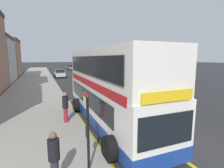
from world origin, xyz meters
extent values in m
plane|color=#28282B|center=(0.00, 32.00, 0.00)|extent=(260.00, 260.00, 0.00)
cube|color=gray|center=(-7.00, 32.00, 0.07)|extent=(6.00, 76.00, 0.14)
cube|color=white|center=(-2.45, 4.52, 1.35)|extent=(2.47, 10.31, 2.30)
cube|color=white|center=(-2.45, 4.52, 3.45)|extent=(2.45, 10.10, 1.90)
cube|color=navy|center=(-2.45, 4.52, 0.50)|extent=(2.49, 10.33, 0.60)
cube|color=#B2191E|center=(-2.45, 4.52, 2.52)|extent=(2.50, 9.48, 0.36)
cube|color=black|center=(-3.71, 4.92, 1.65)|extent=(0.04, 8.25, 0.90)
cube|color=black|center=(-3.71, 4.52, 3.50)|extent=(0.04, 9.07, 1.00)
cube|color=black|center=(-2.45, -0.66, 1.60)|extent=(2.18, 0.04, 1.10)
cube|color=yellow|center=(-2.45, -0.66, 2.72)|extent=(1.98, 0.04, 0.36)
cylinder|color=black|center=(-3.78, 0.81, 0.50)|extent=(0.56, 1.00, 1.00)
cylinder|color=black|center=(-1.12, 0.81, 0.50)|extent=(0.56, 1.00, 1.00)
cylinder|color=black|center=(-3.78, 7.35, 0.50)|extent=(0.56, 1.00, 1.00)
cylinder|color=black|center=(-1.12, 7.35, 0.50)|extent=(0.56, 1.00, 1.00)
cube|color=gold|center=(-3.92, 4.55, 0.01)|extent=(0.16, 12.88, 0.01)
cube|color=gold|center=(-1.18, 4.55, 0.01)|extent=(0.16, 12.88, 0.01)
cube|color=gold|center=(-2.55, 10.91, 0.01)|extent=(2.90, 0.16, 0.01)
cylinder|color=black|center=(-4.79, 0.39, 1.41)|extent=(0.09, 0.09, 2.53)
cube|color=silver|center=(-4.79, 0.65, 2.49)|extent=(0.05, 0.42, 0.30)
cube|color=red|center=(-4.79, 0.65, 2.69)|extent=(0.05, 0.42, 0.10)
cube|color=black|center=(-4.79, 0.49, 1.44)|extent=(0.06, 0.28, 0.40)
cube|color=slate|center=(3.07, 28.48, 0.66)|extent=(1.76, 4.20, 0.72)
cube|color=black|center=(3.07, 28.38, 1.32)|extent=(1.52, 1.90, 0.60)
cylinder|color=black|center=(2.13, 29.78, 0.30)|extent=(0.22, 0.60, 0.60)
cylinder|color=black|center=(4.00, 29.78, 0.30)|extent=(0.22, 0.60, 0.60)
cylinder|color=black|center=(2.13, 27.18, 0.30)|extent=(0.22, 0.60, 0.60)
cylinder|color=black|center=(4.00, 27.18, 0.30)|extent=(0.22, 0.60, 0.60)
cube|color=slate|center=(3.03, 52.52, 0.66)|extent=(1.76, 4.20, 0.72)
cube|color=black|center=(3.03, 52.42, 1.32)|extent=(1.52, 1.90, 0.60)
cylinder|color=black|center=(2.10, 53.82, 0.30)|extent=(0.22, 0.60, 0.60)
cylinder|color=black|center=(3.97, 53.82, 0.30)|extent=(0.22, 0.60, 0.60)
cylinder|color=black|center=(2.10, 51.22, 0.30)|extent=(0.22, 0.60, 0.60)
cylinder|color=black|center=(3.97, 51.22, 0.30)|extent=(0.22, 0.60, 0.60)
cube|color=maroon|center=(4.51, 46.78, 0.66)|extent=(1.76, 4.20, 0.72)
cube|color=black|center=(4.51, 46.68, 1.32)|extent=(1.52, 1.90, 0.60)
cylinder|color=black|center=(3.58, 48.08, 0.30)|extent=(0.22, 0.60, 0.60)
cylinder|color=black|center=(5.45, 48.08, 0.30)|extent=(0.22, 0.60, 0.60)
cylinder|color=black|center=(3.58, 45.48, 0.30)|extent=(0.22, 0.60, 0.60)
cylinder|color=black|center=(5.45, 45.48, 0.30)|extent=(0.22, 0.60, 0.60)
cube|color=#B2B5BA|center=(-2.64, 31.10, 0.66)|extent=(1.76, 4.20, 0.72)
cube|color=black|center=(-2.64, 31.00, 1.32)|extent=(1.52, 1.90, 0.60)
cylinder|color=black|center=(-3.58, 32.40, 0.30)|extent=(0.22, 0.60, 0.60)
cylinder|color=black|center=(-1.71, 32.40, 0.30)|extent=(0.22, 0.60, 0.60)
cylinder|color=black|center=(-3.58, 29.79, 0.30)|extent=(0.22, 0.60, 0.60)
cylinder|color=black|center=(-1.71, 29.79, 0.30)|extent=(0.22, 0.60, 0.60)
cylinder|color=maroon|center=(-4.89, 5.21, 0.58)|extent=(0.24, 0.24, 0.87)
cylinder|color=black|center=(-4.89, 5.21, 1.36)|extent=(0.34, 0.34, 0.69)
sphere|color=#8C664C|center=(-4.89, 5.21, 1.82)|extent=(0.23, 0.23, 0.23)
cylinder|color=black|center=(-5.89, 0.13, 1.27)|extent=(0.34, 0.34, 0.64)
sphere|color=brown|center=(-5.89, 0.13, 1.70)|extent=(0.22, 0.22, 0.22)
camera|label=1|loc=(-6.10, -4.82, 3.91)|focal=27.53mm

